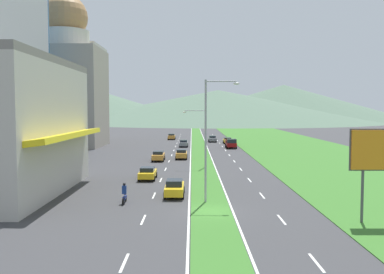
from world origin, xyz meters
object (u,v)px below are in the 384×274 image
street_lamp_near (208,133)px  pickup_truck_0 (230,143)px  car_6 (174,188)px  car_0 (212,139)px  car_7 (227,140)px  street_lamp_mid (202,134)px  car_8 (183,143)px  car_3 (147,173)px  car_2 (158,156)px  car_4 (181,154)px  motorcycle_rider (124,195)px  car_5 (171,137)px

street_lamp_near → pickup_truck_0: (6.68, 51.59, -5.08)m
car_6 → pickup_truck_0: (9.79, 48.83, 0.19)m
car_0 → car_7: car_0 is taller
car_7 → street_lamp_mid: bearing=-9.5°
car_8 → car_3: bearing=175.5°
car_0 → car_2: 39.67m
street_lamp_near → car_2: (-6.78, 29.98, -5.27)m
car_2 → car_6: car_6 is taller
car_0 → car_3: car_0 is taller
car_0 → pickup_truck_0: size_ratio=0.80×
car_8 → car_4: bearing=-179.8°
street_lamp_mid → car_4: street_lamp_mid is taller
car_0 → motorcycle_rider: bearing=-9.0°
street_lamp_mid → motorcycle_rider: (-7.30, -22.43, -4.00)m
car_6 → car_8: 52.09m
car_3 → car_7: bearing=-14.8°
street_lamp_near → car_2: bearing=102.7°
street_lamp_mid → car_7: street_lamp_mid is taller
car_0 → car_6: bearing=-5.8°
street_lamp_near → car_0: (3.60, 68.27, -5.28)m
street_lamp_mid → pickup_truck_0: street_lamp_mid is taller
car_4 → car_0: bearing=-10.8°
car_3 → car_0: bearing=-10.3°
street_lamp_near → car_0: 68.57m
car_3 → pickup_truck_0: 41.55m
car_2 → car_8: size_ratio=0.99×
car_5 → car_6: (3.82, -74.20, -0.00)m
street_lamp_near → motorcycle_rider: 9.05m
car_4 → car_8: size_ratio=0.90×
car_4 → motorcycle_rider: bearing=172.9°
street_lamp_mid → pickup_truck_0: 30.49m
street_lamp_near → car_0: size_ratio=2.47×
street_lamp_mid → motorcycle_rider: street_lamp_mid is taller
car_0 → car_6: size_ratio=0.95×
car_0 → car_8: 15.08m
car_2 → street_lamp_mid: bearing=-139.4°
car_2 → pickup_truck_0: size_ratio=0.86×
car_0 → car_8: (-6.87, -13.42, -0.01)m
car_0 → car_4: car_4 is taller
pickup_truck_0 → street_lamp_mid: bearing=-12.8°
car_8 → motorcycle_rider: size_ratio=2.32×
car_4 → car_7: car_4 is taller
car_3 → car_4: 20.63m
pickup_truck_0 → car_2: bearing=-31.9°
car_2 → car_4: size_ratio=1.11×
street_lamp_mid → car_5: bearing=97.2°
car_5 → car_2: bearing=-179.8°
car_3 → motorcycle_rider: motorcycle_rider is taller
car_3 → car_8: car_8 is taller
car_2 → car_8: (3.50, 24.87, -0.02)m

